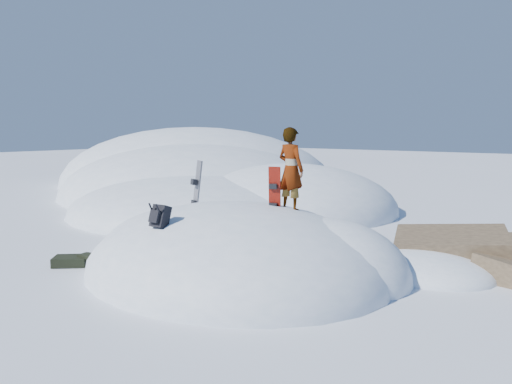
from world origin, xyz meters
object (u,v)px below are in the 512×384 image
Objects in this scene: person at (291,170)px; snowboard_red at (274,198)px; backpack at (160,216)px; snowboard_dark at (196,195)px.

snowboard_red is at bearing 47.59° from person.
snowboard_red reaches higher than backpack.
backpack is at bearing -35.84° from snowboard_dark.
snowboard_dark is at bearing 112.11° from backpack.
snowboard_dark reaches higher than backpack.
snowboard_red is 2.14m from snowboard_dark.
person is at bearing 18.37° from snowboard_red.
snowboard_dark reaches higher than snowboard_red.
snowboard_dark is at bearing 166.86° from snowboard_red.
person is at bearing 38.89° from snowboard_dark.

